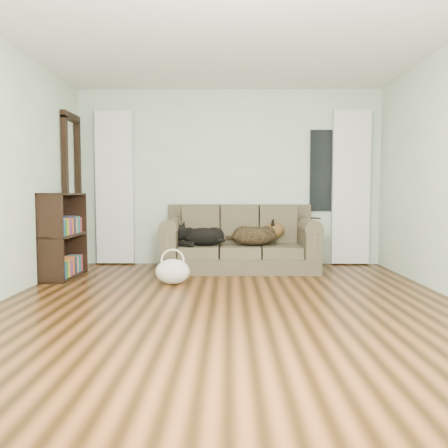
{
  "coord_description": "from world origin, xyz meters",
  "views": [
    {
      "loc": [
        0.0,
        -4.06,
        1.05
      ],
      "look_at": [
        -0.07,
        1.6,
        0.66
      ],
      "focal_mm": 35.0,
      "sensor_mm": 36.0,
      "label": 1
    }
  ],
  "objects_px": {
    "dog_black_lab": "(200,236)",
    "dog_shepherd": "(257,235)",
    "sofa": "(240,238)",
    "tote_bag": "(173,270)",
    "bookshelf": "(64,238)"
  },
  "relations": [
    {
      "from": "dog_shepherd",
      "to": "bookshelf",
      "type": "relative_size",
      "value": 0.62
    },
    {
      "from": "tote_bag",
      "to": "bookshelf",
      "type": "distance_m",
      "value": 1.53
    },
    {
      "from": "sofa",
      "to": "dog_shepherd",
      "type": "relative_size",
      "value": 3.19
    },
    {
      "from": "dog_black_lab",
      "to": "bookshelf",
      "type": "bearing_deg",
      "value": -151.17
    },
    {
      "from": "dog_black_lab",
      "to": "dog_shepherd",
      "type": "distance_m",
      "value": 0.77
    },
    {
      "from": "sofa",
      "to": "dog_black_lab",
      "type": "relative_size",
      "value": 3.5
    },
    {
      "from": "sofa",
      "to": "bookshelf",
      "type": "distance_m",
      "value": 2.32
    },
    {
      "from": "sofa",
      "to": "tote_bag",
      "type": "relative_size",
      "value": 5.17
    },
    {
      "from": "dog_shepherd",
      "to": "tote_bag",
      "type": "height_order",
      "value": "dog_shepherd"
    },
    {
      "from": "dog_shepherd",
      "to": "bookshelf",
      "type": "xyz_separation_m",
      "value": [
        -2.47,
        -0.52,
        0.01
      ]
    },
    {
      "from": "dog_black_lab",
      "to": "bookshelf",
      "type": "distance_m",
      "value": 1.77
    },
    {
      "from": "dog_shepherd",
      "to": "sofa",
      "type": "bearing_deg",
      "value": -23.93
    },
    {
      "from": "dog_black_lab",
      "to": "tote_bag",
      "type": "height_order",
      "value": "dog_black_lab"
    },
    {
      "from": "tote_bag",
      "to": "bookshelf",
      "type": "height_order",
      "value": "bookshelf"
    },
    {
      "from": "sofa",
      "to": "tote_bag",
      "type": "bearing_deg",
      "value": -129.31
    }
  ]
}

